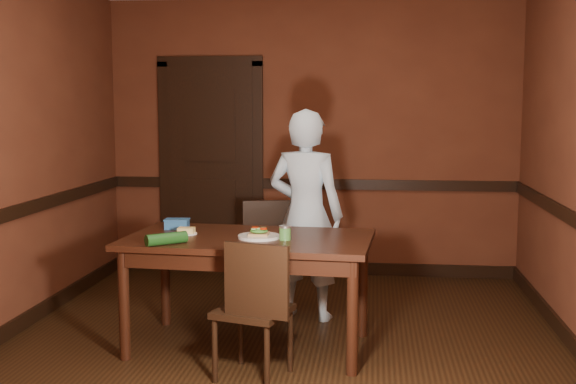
% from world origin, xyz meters
% --- Properties ---
extents(floor, '(4.00, 4.50, 0.01)m').
position_xyz_m(floor, '(0.00, 0.00, 0.00)').
color(floor, black).
rests_on(floor, ground).
extents(wall_back, '(4.00, 0.02, 2.70)m').
position_xyz_m(wall_back, '(0.00, 2.25, 1.35)').
color(wall_back, '#5E2E1C').
rests_on(wall_back, ground).
extents(wall_front, '(4.00, 0.02, 2.70)m').
position_xyz_m(wall_front, '(0.00, -2.25, 1.35)').
color(wall_front, '#5E2E1C').
rests_on(wall_front, ground).
extents(wall_left, '(0.02, 4.50, 2.70)m').
position_xyz_m(wall_left, '(-2.00, 0.00, 1.35)').
color(wall_left, '#5E2E1C').
rests_on(wall_left, ground).
extents(dado_back, '(4.00, 0.03, 0.10)m').
position_xyz_m(dado_back, '(0.00, 2.23, 0.90)').
color(dado_back, black).
rests_on(dado_back, ground).
extents(dado_left, '(0.03, 4.50, 0.10)m').
position_xyz_m(dado_left, '(-1.99, 0.00, 0.90)').
color(dado_left, black).
rests_on(dado_left, ground).
extents(baseboard_back, '(4.00, 0.03, 0.12)m').
position_xyz_m(baseboard_back, '(0.00, 2.23, 0.06)').
color(baseboard_back, black).
rests_on(baseboard_back, ground).
extents(baseboard_left, '(0.03, 4.50, 0.12)m').
position_xyz_m(baseboard_left, '(-1.99, 0.00, 0.06)').
color(baseboard_left, black).
rests_on(baseboard_left, ground).
extents(door, '(1.05, 0.07, 2.20)m').
position_xyz_m(door, '(-1.00, 2.22, 1.09)').
color(door, black).
rests_on(door, ground).
extents(dining_table, '(1.73, 1.04, 0.78)m').
position_xyz_m(dining_table, '(-0.23, -0.01, 0.39)').
color(dining_table, black).
rests_on(dining_table, floor).
extents(chair_far, '(0.51, 0.51, 0.90)m').
position_xyz_m(chair_far, '(-0.29, 0.82, 0.45)').
color(chair_far, black).
rests_on(chair_far, floor).
extents(chair_near, '(0.51, 0.51, 0.88)m').
position_xyz_m(chair_near, '(-0.11, -0.56, 0.44)').
color(chair_near, black).
rests_on(chair_near, floor).
extents(person, '(0.67, 0.52, 1.65)m').
position_xyz_m(person, '(0.09, 0.74, 0.82)').
color(person, silver).
rests_on(person, floor).
extents(sandwich_plate, '(0.29, 0.29, 0.07)m').
position_xyz_m(sandwich_plate, '(-0.15, -0.05, 0.80)').
color(sandwich_plate, silver).
rests_on(sandwich_plate, dining_table).
extents(sauce_jar, '(0.08, 0.08, 0.10)m').
position_xyz_m(sauce_jar, '(0.03, -0.10, 0.83)').
color(sauce_jar, '#488B3B').
rests_on(sauce_jar, dining_table).
extents(cheese_saucer, '(0.15, 0.15, 0.05)m').
position_xyz_m(cheese_saucer, '(-0.68, 0.03, 0.80)').
color(cheese_saucer, silver).
rests_on(cheese_saucer, dining_table).
extents(food_tub, '(0.18, 0.13, 0.07)m').
position_xyz_m(food_tub, '(-0.80, 0.23, 0.82)').
color(food_tub, '#3372B7').
rests_on(food_tub, dining_table).
extents(wrapped_veg, '(0.26, 0.24, 0.08)m').
position_xyz_m(wrapped_veg, '(-0.71, -0.35, 0.82)').
color(wrapped_veg, '#164115').
rests_on(wrapped_veg, dining_table).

